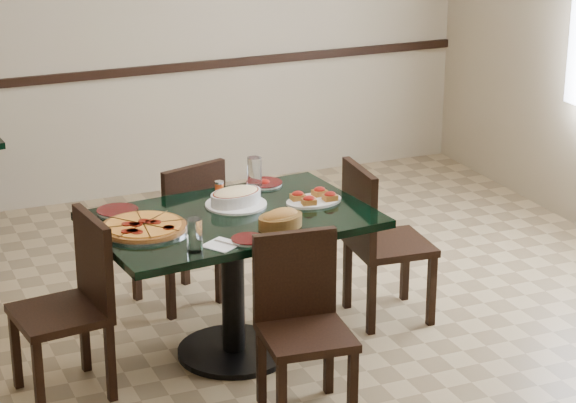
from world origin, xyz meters
name	(u,v)px	position (x,y,z in m)	size (l,w,h in m)	color
floor	(291,355)	(0.00, 0.00, 0.00)	(5.50, 5.50, 0.00)	#907A53
room_shell	(331,49)	(1.02, 1.73, 1.17)	(5.50, 5.50, 5.50)	silver
main_table	(232,251)	(-0.26, 0.13, 0.57)	(1.42, 0.99, 0.75)	black
chair_far	(184,227)	(-0.30, 0.79, 0.47)	(0.49, 0.49, 0.84)	black
chair_near	(301,316)	(-0.16, -0.49, 0.46)	(0.43, 0.43, 0.84)	black
chair_right	(376,235)	(0.59, 0.23, 0.49)	(0.44, 0.44, 0.87)	black
chair_left	(75,297)	(-1.07, 0.07, 0.48)	(0.45, 0.45, 0.87)	black
pepperoni_pizza	(144,227)	(-0.71, 0.11, 0.77)	(0.43, 0.43, 0.04)	#ACABB2
lasagna_casserole	(236,197)	(-0.19, 0.26, 0.80)	(0.32, 0.31, 0.09)	silver
bread_basket	(280,219)	(-0.10, -0.11, 0.79)	(0.26, 0.21, 0.10)	brown
bruschetta_platter	(314,198)	(0.19, 0.15, 0.77)	(0.32, 0.23, 0.05)	silver
side_plate_near	(248,239)	(-0.31, -0.22, 0.76)	(0.16, 0.16, 0.02)	silver
side_plate_far_r	(264,183)	(0.07, 0.51, 0.76)	(0.19, 0.19, 0.03)	silver
side_plate_far_l	(118,211)	(-0.76, 0.40, 0.76)	(0.20, 0.20, 0.02)	silver
napkin_setting	(222,245)	(-0.43, -0.22, 0.75)	(0.20, 0.20, 0.01)	silver
water_glass_a	(255,173)	(0.00, 0.49, 0.83)	(0.08, 0.08, 0.16)	white
water_glass_b	(195,235)	(-0.57, -0.24, 0.83)	(0.07, 0.07, 0.16)	white
pepper_shaker	(219,188)	(-0.21, 0.43, 0.79)	(0.05, 0.05, 0.08)	#B54013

